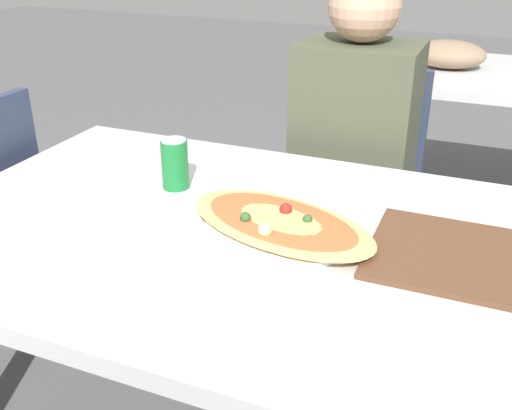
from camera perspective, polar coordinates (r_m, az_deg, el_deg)
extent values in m
cube|color=silver|center=(1.31, -2.18, -2.86)|extent=(1.39, 0.93, 0.04)
cylinder|color=#99999E|center=(2.09, -13.45, -3.28)|extent=(0.05, 0.05, 0.68)
cube|color=#2D3851|center=(2.01, 9.07, -0.33)|extent=(0.40, 0.40, 0.04)
cube|color=#2D3851|center=(2.09, 10.75, 7.33)|extent=(0.38, 0.03, 0.41)
cylinder|color=#38383D|center=(1.96, 12.21, -9.49)|extent=(0.03, 0.03, 0.44)
cylinder|color=#38383D|center=(2.03, 2.70, -7.56)|extent=(0.03, 0.03, 0.44)
cylinder|color=#38383D|center=(2.24, 13.94, -4.76)|extent=(0.03, 0.03, 0.44)
cylinder|color=#38383D|center=(2.30, 5.61, -3.23)|extent=(0.03, 0.03, 0.44)
cylinder|color=#38383D|center=(2.12, -19.01, -7.48)|extent=(0.03, 0.03, 0.44)
cylinder|color=#2D2D38|center=(1.98, 9.84, -8.06)|extent=(0.10, 0.10, 0.48)
cylinder|color=#2D2D38|center=(2.01, 5.46, -7.18)|extent=(0.10, 0.10, 0.48)
cube|color=#474C38|center=(1.88, 9.44, 7.08)|extent=(0.35, 0.28, 0.53)
sphere|color=tan|center=(1.79, 10.32, 18.22)|extent=(0.21, 0.21, 0.21)
cylinder|color=white|center=(1.27, 2.34, -2.34)|extent=(0.33, 0.33, 0.01)
ellipsoid|color=#E0AD66|center=(1.27, 2.35, -1.66)|extent=(0.49, 0.35, 0.02)
ellipsoid|color=#D16033|center=(1.26, 2.36, -1.42)|extent=(0.40, 0.29, 0.01)
sphere|color=#335928|center=(1.26, -1.01, -1.22)|extent=(0.02, 0.02, 0.02)
sphere|color=beige|center=(1.20, 0.86, -2.39)|extent=(0.03, 0.03, 0.03)
sphere|color=maroon|center=(1.29, 2.85, -0.42)|extent=(0.03, 0.03, 0.03)
sphere|color=#335928|center=(1.26, 4.93, -1.36)|extent=(0.02, 0.02, 0.02)
cylinder|color=#197233|center=(1.48, -7.73, 3.86)|extent=(0.07, 0.07, 0.12)
cylinder|color=silver|center=(1.46, -7.88, 6.14)|extent=(0.06, 0.06, 0.00)
cube|color=brown|center=(1.24, 21.68, -5.15)|extent=(0.47, 0.30, 0.01)
cube|color=silver|center=(2.85, 22.09, 11.25)|extent=(1.10, 0.80, 0.04)
ellipsoid|color=#8C7259|center=(2.85, 17.87, 13.52)|extent=(0.32, 0.24, 0.12)
cylinder|color=#99999E|center=(2.68, 9.84, 3.71)|extent=(0.05, 0.05, 0.68)
cylinder|color=#99999E|center=(3.33, 12.70, 7.86)|extent=(0.05, 0.05, 0.68)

